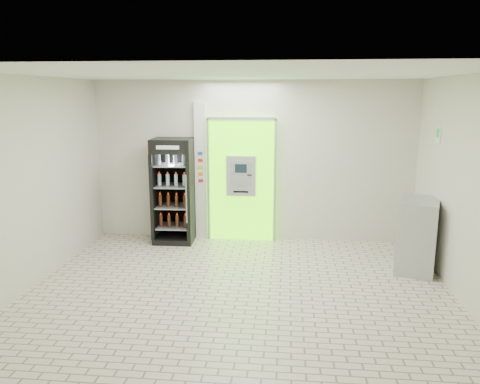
# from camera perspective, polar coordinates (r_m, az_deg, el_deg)

# --- Properties ---
(ground) EXTENTS (6.00, 6.00, 0.00)m
(ground) POSITION_cam_1_polar(r_m,az_deg,el_deg) (6.81, -0.13, -11.88)
(ground) COLOR beige
(ground) RESTS_ON ground
(room_shell) EXTENTS (6.00, 6.00, 6.00)m
(room_shell) POSITION_cam_1_polar(r_m,az_deg,el_deg) (6.30, -0.13, 3.63)
(room_shell) COLOR beige
(room_shell) RESTS_ON ground
(atm_assembly) EXTENTS (1.30, 0.24, 2.33)m
(atm_assembly) POSITION_cam_1_polar(r_m,az_deg,el_deg) (8.80, 0.20, 1.58)
(atm_assembly) COLOR #58EA04
(atm_assembly) RESTS_ON ground
(pillar) EXTENTS (0.22, 0.11, 2.60)m
(pillar) POSITION_cam_1_polar(r_m,az_deg,el_deg) (8.92, -4.77, 2.52)
(pillar) COLOR silver
(pillar) RESTS_ON ground
(beverage_cooler) EXTENTS (0.75, 0.71, 1.95)m
(beverage_cooler) POSITION_cam_1_polar(r_m,az_deg,el_deg) (8.82, -8.08, -0.08)
(beverage_cooler) COLOR black
(beverage_cooler) RESTS_ON ground
(steel_cabinet) EXTENTS (0.82, 0.99, 1.14)m
(steel_cabinet) POSITION_cam_1_polar(r_m,az_deg,el_deg) (7.89, 20.78, -4.93)
(steel_cabinet) COLOR #A5A7AC
(steel_cabinet) RESTS_ON ground
(exit_sign) EXTENTS (0.02, 0.22, 0.26)m
(exit_sign) POSITION_cam_1_polar(r_m,az_deg,el_deg) (7.98, 23.02, 6.46)
(exit_sign) COLOR white
(exit_sign) RESTS_ON room_shell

